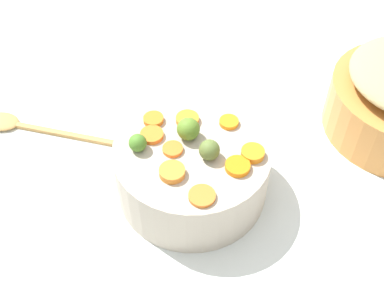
{
  "coord_description": "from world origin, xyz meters",
  "views": [
    {
      "loc": [
        -0.07,
        0.46,
        0.71
      ],
      "look_at": [
        -0.04,
        -0.05,
        0.14
      ],
      "focal_mm": 46.22,
      "sensor_mm": 36.0,
      "label": 1
    }
  ],
  "objects": [
    {
      "name": "carrot_slice_5",
      "position": [
        -0.02,
        -0.11,
        0.13
      ],
      "size": [
        0.05,
        0.05,
        0.01
      ],
      "primitive_type": "cylinder",
      "rotation": [
        0.0,
        0.0,
        2.87
      ],
      "color": "orange",
      "rests_on": "serving_bowl_carrots"
    },
    {
      "name": "brussels_sprout_0",
      "position": [
        0.05,
        -0.05,
        0.14
      ],
      "size": [
        0.03,
        0.03,
        0.03
      ],
      "primitive_type": "sphere",
      "color": "#487B27",
      "rests_on": "serving_bowl_carrots"
    },
    {
      "name": "serving_bowl_carrots",
      "position": [
        -0.04,
        -0.05,
        0.07
      ],
      "size": [
        0.25,
        0.25,
        0.11
      ],
      "primitive_type": "cylinder",
      "color": "#B5A996",
      "rests_on": "tabletop"
    },
    {
      "name": "carrot_slice_1",
      "position": [
        0.03,
        -0.07,
        0.13
      ],
      "size": [
        0.05,
        0.05,
        0.01
      ],
      "primitive_type": "cylinder",
      "rotation": [
        0.0,
        0.0,
        3.83
      ],
      "color": "orange",
      "rests_on": "serving_bowl_carrots"
    },
    {
      "name": "tabletop",
      "position": [
        0.0,
        0.0,
        0.01
      ],
      "size": [
        2.4,
        2.4,
        0.02
      ],
      "primitive_type": "cube",
      "color": "silver",
      "rests_on": "ground"
    },
    {
      "name": "brussels_sprout_2",
      "position": [
        -0.06,
        -0.04,
        0.14
      ],
      "size": [
        0.03,
        0.03,
        0.03
      ],
      "primitive_type": "sphere",
      "color": "#586C31",
      "rests_on": "serving_bowl_carrots"
    },
    {
      "name": "carrot_slice_3",
      "position": [
        -0.13,
        -0.05,
        0.13
      ],
      "size": [
        0.04,
        0.04,
        0.01
      ],
      "primitive_type": "cylinder",
      "rotation": [
        0.0,
        0.0,
        0.23
      ],
      "color": "orange",
      "rests_on": "serving_bowl_carrots"
    },
    {
      "name": "carrot_slice_0",
      "position": [
        -0.06,
        0.04,
        0.13
      ],
      "size": [
        0.06,
        0.06,
        0.01
      ],
      "primitive_type": "cylinder",
      "rotation": [
        0.0,
        0.0,
        1.01
      ],
      "color": "orange",
      "rests_on": "serving_bowl_carrots"
    },
    {
      "name": "carrot_slice_4",
      "position": [
        -0.09,
        -0.11,
        0.13
      ],
      "size": [
        0.04,
        0.04,
        0.01
      ],
      "primitive_type": "cylinder",
      "rotation": [
        0.0,
        0.0,
        4.25
      ],
      "color": "orange",
      "rests_on": "serving_bowl_carrots"
    },
    {
      "name": "carrot_slice_8",
      "position": [
        -0.11,
        -0.02,
        0.13
      ],
      "size": [
        0.04,
        0.04,
        0.01
      ],
      "primitive_type": "cylinder",
      "rotation": [
        0.0,
        0.0,
        4.78
      ],
      "color": "orange",
      "rests_on": "serving_bowl_carrots"
    },
    {
      "name": "carrot_slice_7",
      "position": [
        0.03,
        -0.11,
        0.13
      ],
      "size": [
        0.05,
        0.05,
        0.01
      ],
      "primitive_type": "cylinder",
      "rotation": [
        0.0,
        0.0,
        2.48
      ],
      "color": "orange",
      "rests_on": "serving_bowl_carrots"
    },
    {
      "name": "wooden_spoon",
      "position": [
        0.3,
        -0.18,
        0.03
      ],
      "size": [
        0.28,
        0.08,
        0.01
      ],
      "color": "tan",
      "rests_on": "tabletop"
    },
    {
      "name": "carrot_slice_2",
      "position": [
        -0.01,
        -0.0,
        0.13
      ],
      "size": [
        0.05,
        0.05,
        0.01
      ],
      "primitive_type": "cylinder",
      "rotation": [
        0.0,
        0.0,
        5.05
      ],
      "color": "orange",
      "rests_on": "serving_bowl_carrots"
    },
    {
      "name": "brussels_sprout_1",
      "position": [
        -0.03,
        -0.08,
        0.14
      ],
      "size": [
        0.04,
        0.04,
        0.04
      ],
      "primitive_type": "sphere",
      "color": "#577F27",
      "rests_on": "serving_bowl_carrots"
    },
    {
      "name": "carrot_slice_6",
      "position": [
        -0.01,
        -0.05,
        0.13
      ],
      "size": [
        0.05,
        0.05,
        0.01
      ],
      "primitive_type": "cylinder",
      "rotation": [
        0.0,
        0.0,
        5.35
      ],
      "color": "orange",
      "rests_on": "serving_bowl_carrots"
    }
  ]
}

